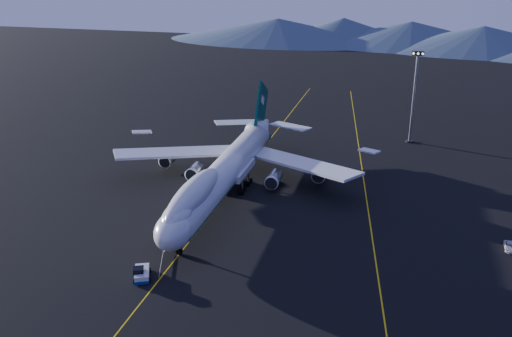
% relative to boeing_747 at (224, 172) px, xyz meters
% --- Properties ---
extents(ground, '(500.00, 500.00, 0.00)m').
position_rel_boeing_747_xyz_m(ground, '(-0.00, -0.03, -5.81)').
color(ground, black).
rests_on(ground, ground).
extents(taxiway_line_main, '(0.25, 220.00, 0.01)m').
position_rel_boeing_747_xyz_m(taxiway_line_main, '(-0.00, -0.03, -5.80)').
color(taxiway_line_main, yellow).
rests_on(taxiway_line_main, ground).
extents(taxiway_line_side, '(28.08, 198.09, 0.01)m').
position_rel_boeing_747_xyz_m(taxiway_line_side, '(30.00, 9.97, -5.80)').
color(taxiway_line_side, yellow).
rests_on(taxiway_line_side, ground).
extents(boeing_747, '(59.62, 72.43, 19.37)m').
position_rel_boeing_747_xyz_m(boeing_747, '(0.00, 0.00, 0.00)').
color(boeing_747, silver).
rests_on(boeing_747, ground).
extents(pushback_tug, '(4.19, 5.43, 2.12)m').
position_rel_boeing_747_xyz_m(pushback_tug, '(-3.00, -35.46, -5.15)').
color(pushback_tug, silver).
rests_on(pushback_tug, ground).
extents(service_van, '(2.14, 4.42, 1.21)m').
position_rel_boeing_747_xyz_m(service_van, '(57.53, -9.57, -5.21)').
color(service_van, silver).
rests_on(service_van, ground).
extents(floodlight_mast, '(3.17, 2.38, 25.67)m').
position_rel_boeing_747_xyz_m(floodlight_mast, '(38.95, 50.33, 7.19)').
color(floodlight_mast, black).
rests_on(floodlight_mast, ground).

